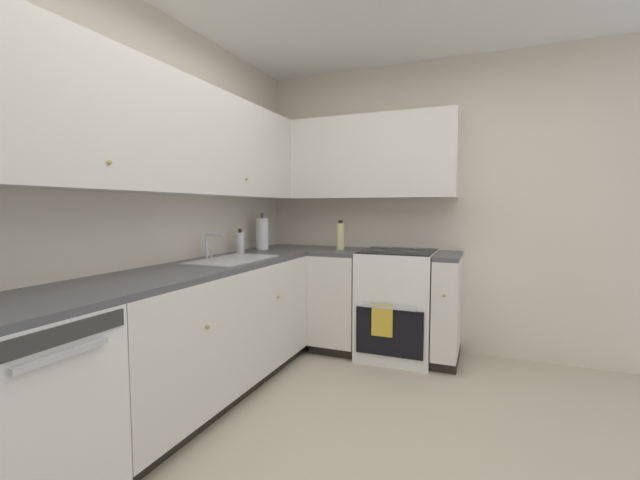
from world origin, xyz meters
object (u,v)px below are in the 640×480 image
(oven_range, at_px, (397,303))
(paper_towel_roll, at_px, (262,234))
(oil_bottle, at_px, (340,236))
(dishwasher, at_px, (13,422))
(soap_bottle, at_px, (240,242))

(oven_range, relative_size, paper_towel_roll, 3.10)
(oven_range, height_order, oil_bottle, oil_bottle)
(dishwasher, xyz_separation_m, soap_bottle, (1.91, 0.18, 0.56))
(dishwasher, distance_m, soap_bottle, 2.00)
(soap_bottle, relative_size, oil_bottle, 0.76)
(dishwasher, height_order, soap_bottle, soap_bottle)
(oven_range, relative_size, oil_bottle, 4.01)
(dishwasher, height_order, paper_towel_roll, paper_towel_roll)
(soap_bottle, xyz_separation_m, paper_towel_roll, (0.33, -0.02, 0.05))
(soap_bottle, height_order, paper_towel_roll, paper_towel_roll)
(paper_towel_roll, relative_size, oil_bottle, 1.29)
(oven_range, xyz_separation_m, oil_bottle, (-0.02, 0.52, 0.57))
(oil_bottle, bearing_deg, dishwasher, 168.60)
(soap_bottle, distance_m, paper_towel_roll, 0.34)
(dishwasher, xyz_separation_m, oven_range, (2.51, -1.03, 0.02))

